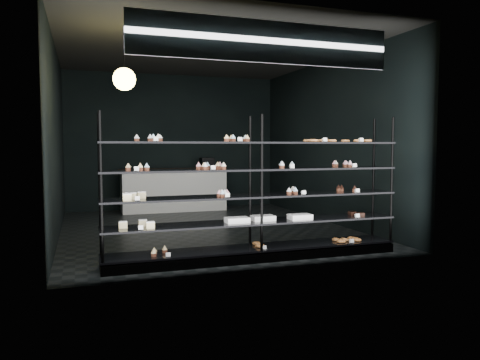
{
  "coord_description": "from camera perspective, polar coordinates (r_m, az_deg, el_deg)",
  "views": [
    {
      "loc": [
        -2.11,
        -8.21,
        1.51
      ],
      "look_at": [
        0.02,
        -1.9,
        1.02
      ],
      "focal_mm": 35.0,
      "sensor_mm": 36.0,
      "label": 1
    }
  ],
  "objects": [
    {
      "name": "service_counter",
      "position": [
        10.95,
        -8.0,
        -1.13
      ],
      "size": [
        2.47,
        0.65,
        1.23
      ],
      "color": "white",
      "rests_on": "room"
    },
    {
      "name": "display_shelf",
      "position": [
        6.21,
        1.66,
        -3.97
      ],
      "size": [
        4.0,
        0.5,
        1.91
      ],
      "color": "black",
      "rests_on": "room"
    },
    {
      "name": "pendant_lamp",
      "position": [
        6.95,
        -13.92,
        11.85
      ],
      "size": [
        0.32,
        0.32,
        0.89
      ],
      "color": "black",
      "rests_on": "room"
    },
    {
      "name": "signage",
      "position": [
        5.82,
        3.14,
        16.47
      ],
      "size": [
        3.3,
        0.05,
        0.5
      ],
      "color": "#0C193F",
      "rests_on": "room"
    },
    {
      "name": "room",
      "position": [
        8.48,
        -4.3,
        4.79
      ],
      "size": [
        5.01,
        6.01,
        3.2
      ],
      "color": "black",
      "rests_on": "ground"
    }
  ]
}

